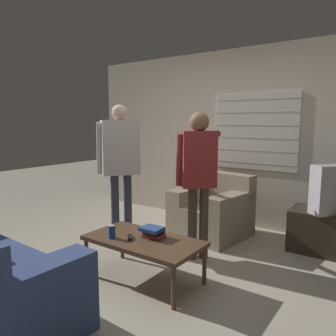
{
  "coord_description": "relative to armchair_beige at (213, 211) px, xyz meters",
  "views": [
    {
      "loc": [
        1.96,
        -2.48,
        1.51
      ],
      "look_at": [
        -0.15,
        0.49,
        1.0
      ],
      "focal_mm": 35.0,
      "sensor_mm": 36.0,
      "label": 1
    }
  ],
  "objects": [
    {
      "name": "spare_remote",
      "position": [
        -0.05,
        -1.6,
        0.1
      ],
      "size": [
        0.12,
        0.12,
        0.02
      ],
      "rotation": [
        0.0,
        0.0,
        0.75
      ],
      "color": "black",
      "rests_on": "coffee_table"
    },
    {
      "name": "person_right_standing",
      "position": [
        0.22,
        -0.77,
        0.69
      ],
      "size": [
        0.47,
        0.78,
        1.62
      ],
      "rotation": [
        0.0,
        0.0,
        0.74
      ],
      "color": "#4C4233",
      "rests_on": "ground_plane"
    },
    {
      "name": "armchair_beige",
      "position": [
        0.0,
        0.0,
        0.0
      ],
      "size": [
        0.97,
        0.96,
        0.82
      ],
      "rotation": [
        0.0,
        0.0,
        3.0
      ],
      "color": "gray",
      "rests_on": "ground_plane"
    },
    {
      "name": "person_left_standing",
      "position": [
        -0.79,
        -0.93,
        0.77
      ],
      "size": [
        0.6,
        0.84,
        1.72
      ],
      "rotation": [
        0.0,
        0.0,
        0.94
      ],
      "color": "#33384C",
      "rests_on": "ground_plane"
    },
    {
      "name": "book_stack",
      "position": [
        0.11,
        -1.45,
        0.14
      ],
      "size": [
        0.22,
        0.19,
        0.1
      ],
      "color": "maroon",
      "rests_on": "coffee_table"
    },
    {
      "name": "wall_back",
      "position": [
        0.03,
        0.68,
        0.95
      ],
      "size": [
        5.2,
        0.08,
        2.55
      ],
      "color": "beige",
      "rests_on": "ground_plane"
    },
    {
      "name": "ground_plane",
      "position": [
        0.02,
        -1.35,
        -0.33
      ],
      "size": [
        16.0,
        16.0,
        0.0
      ],
      "primitive_type": "plane",
      "color": "#B2A893"
    },
    {
      "name": "coffee_table",
      "position": [
        0.06,
        -1.53,
        0.05
      ],
      "size": [
        1.13,
        0.59,
        0.41
      ],
      "color": "brown",
      "rests_on": "ground_plane"
    },
    {
      "name": "soda_can",
      "position": [
        -0.2,
        -1.69,
        0.15
      ],
      "size": [
        0.07,
        0.07,
        0.13
      ],
      "color": "#194C9E",
      "rests_on": "coffee_table"
    }
  ]
}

